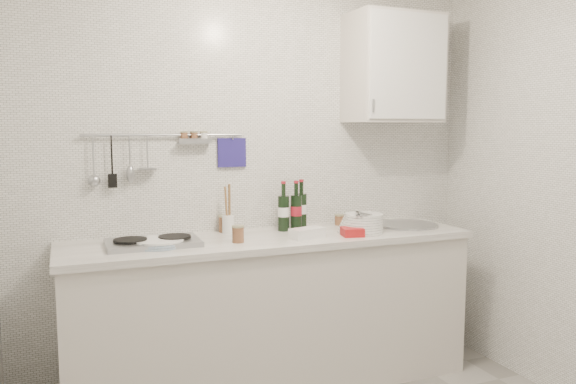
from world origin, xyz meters
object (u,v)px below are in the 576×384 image
object	(u,v)px
plate_stack_sink	(362,223)
wine_bottles	(294,205)
wall_cabinet	(394,69)
utensil_crock	(228,222)
plate_stack_hob	(158,243)

from	to	relation	value
plate_stack_sink	wine_bottles	world-z (taller)	wine_bottles
wall_cabinet	wine_bottles	distance (m)	1.12
wall_cabinet	utensil_crock	world-z (taller)	wall_cabinet
wine_bottles	wall_cabinet	bearing A→B (deg)	-3.92
wall_cabinet	plate_stack_sink	xyz separation A→B (m)	(-0.34, -0.21, -0.98)
plate_stack_sink	utensil_crock	distance (m)	0.83
plate_stack_hob	utensil_crock	xyz separation A→B (m)	(0.46, 0.23, 0.05)
utensil_crock	wall_cabinet	bearing A→B (deg)	-3.70
plate_stack_sink	utensil_crock	xyz separation A→B (m)	(-0.78, 0.28, 0.02)
plate_stack_hob	wine_bottles	size ratio (longest dim) A/B	0.93
plate_stack_hob	plate_stack_sink	xyz separation A→B (m)	(1.24, -0.04, 0.03)
wall_cabinet	plate_stack_hob	xyz separation A→B (m)	(-1.58, -0.16, -1.01)
plate_stack_hob	plate_stack_sink	world-z (taller)	plate_stack_sink
wall_cabinet	plate_stack_sink	bearing A→B (deg)	-148.71
plate_stack_hob	utensil_crock	bearing A→B (deg)	26.69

